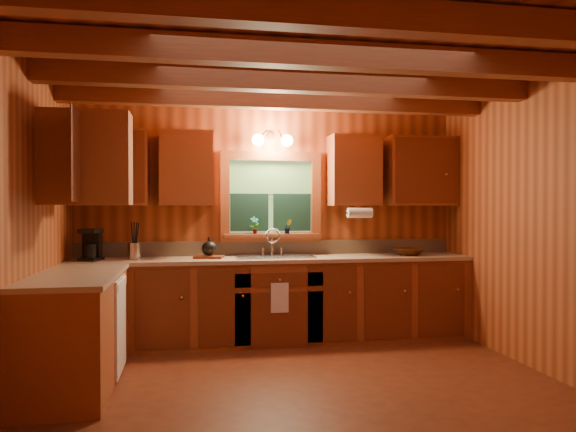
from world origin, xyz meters
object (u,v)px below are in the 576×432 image
(coffee_maker, at_px, (91,245))
(cutting_board, at_px, (209,257))
(sink, at_px, (275,261))
(wicker_basket, at_px, (408,252))

(coffee_maker, distance_m, cutting_board, 1.17)
(sink, height_order, coffee_maker, coffee_maker)
(cutting_board, bearing_deg, wicker_basket, 12.49)
(coffee_maker, bearing_deg, sink, 18.86)
(coffee_maker, xyz_separation_m, wicker_basket, (3.34, -0.01, -0.12))
(coffee_maker, bearing_deg, wicker_basket, 17.52)
(sink, relative_size, cutting_board, 2.81)
(sink, distance_m, coffee_maker, 1.86)
(sink, bearing_deg, coffee_maker, -178.89)
(sink, height_order, cutting_board, sink)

